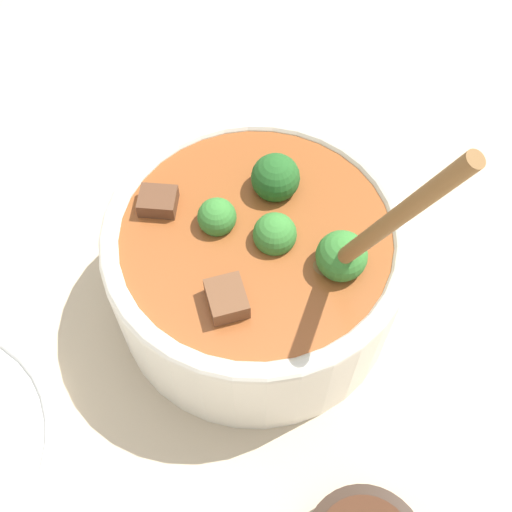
# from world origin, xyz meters

# --- Properties ---
(ground_plane) EXTENTS (4.00, 4.00, 0.00)m
(ground_plane) POSITION_xyz_m (0.00, 0.00, 0.00)
(ground_plane) COLOR #C6B293
(stew_bowl) EXTENTS (0.26, 0.24, 0.27)m
(stew_bowl) POSITION_xyz_m (0.00, 0.00, 0.07)
(stew_bowl) COLOR white
(stew_bowl) RESTS_ON ground_plane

